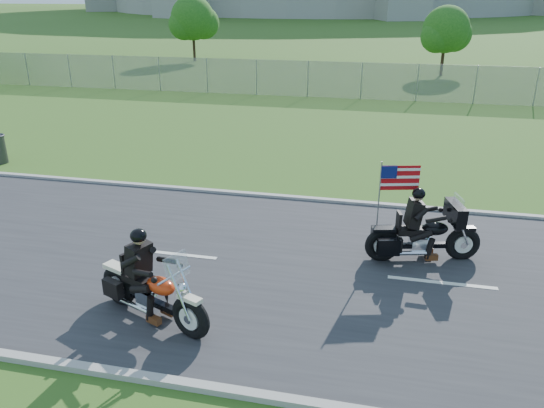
# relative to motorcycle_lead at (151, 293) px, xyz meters

# --- Properties ---
(ground) EXTENTS (420.00, 420.00, 0.00)m
(ground) POSITION_rel_motorcycle_lead_xyz_m (1.33, 2.46, -0.57)
(ground) COLOR #304D18
(ground) RESTS_ON ground
(road) EXTENTS (120.00, 8.00, 0.04)m
(road) POSITION_rel_motorcycle_lead_xyz_m (1.33, 2.46, -0.55)
(road) COLOR #28282B
(road) RESTS_ON ground
(curb_north) EXTENTS (120.00, 0.18, 0.12)m
(curb_north) POSITION_rel_motorcycle_lead_xyz_m (1.33, 6.51, -0.52)
(curb_north) COLOR #9E9B93
(curb_north) RESTS_ON ground
(curb_south) EXTENTS (120.00, 0.18, 0.12)m
(curb_south) POSITION_rel_motorcycle_lead_xyz_m (1.33, -1.59, -0.52)
(curb_south) COLOR #9E9B93
(curb_south) RESTS_ON ground
(fence) EXTENTS (60.00, 0.03, 2.00)m
(fence) POSITION_rel_motorcycle_lead_xyz_m (-3.67, 22.46, 0.43)
(fence) COLOR gray
(fence) RESTS_ON ground
(tree_fence_near) EXTENTS (3.52, 3.28, 4.75)m
(tree_fence_near) POSITION_rel_motorcycle_lead_xyz_m (7.37, 32.50, 2.40)
(tree_fence_near) COLOR #382316
(tree_fence_near) RESTS_ON ground
(tree_fence_mid) EXTENTS (3.96, 3.69, 5.30)m
(tree_fence_mid) POSITION_rel_motorcycle_lead_xyz_m (-12.62, 36.51, 2.74)
(tree_fence_mid) COLOR #382316
(tree_fence_mid) RESTS_ON ground
(motorcycle_lead) EXTENTS (2.56, 1.32, 1.81)m
(motorcycle_lead) POSITION_rel_motorcycle_lead_xyz_m (0.00, 0.00, 0.00)
(motorcycle_lead) COLOR black
(motorcycle_lead) RESTS_ON ground
(motorcycle_follow) EXTENTS (2.57, 1.15, 2.18)m
(motorcycle_follow) POSITION_rel_motorcycle_lead_xyz_m (4.93, 3.46, 0.03)
(motorcycle_follow) COLOR black
(motorcycle_follow) RESTS_ON ground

